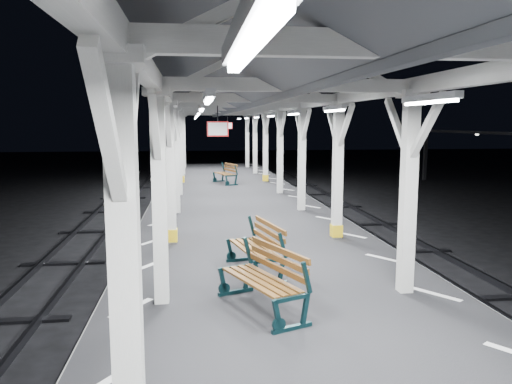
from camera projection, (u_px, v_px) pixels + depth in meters
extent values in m
plane|color=black|center=(268.00, 310.00, 10.21)|extent=(120.00, 120.00, 0.00)
cube|color=black|center=(268.00, 287.00, 10.14)|extent=(6.00, 50.00, 1.00)
cube|color=silver|center=(145.00, 267.00, 9.76)|extent=(1.00, 48.00, 0.01)
cube|color=silver|center=(385.00, 258.00, 10.38)|extent=(1.00, 48.00, 0.01)
cube|color=#2D2D33|center=(41.00, 317.00, 9.64)|extent=(0.08, 60.00, 0.16)
cube|color=black|center=(11.00, 321.00, 9.58)|extent=(2.20, 0.22, 0.06)
cube|color=#2D2D33|center=(472.00, 297.00, 10.76)|extent=(0.08, 60.00, 0.16)
cube|color=black|center=(495.00, 298.00, 10.84)|extent=(2.20, 0.22, 0.06)
cube|color=silver|center=(126.00, 286.00, 3.71)|extent=(0.22, 0.22, 3.20)
cube|color=silver|center=(117.00, 57.00, 3.48)|extent=(0.40, 0.40, 0.12)
cube|color=silver|center=(129.00, 129.00, 4.09)|extent=(0.10, 0.99, 0.99)
cube|color=silver|center=(107.00, 131.00, 3.01)|extent=(0.10, 0.99, 0.99)
cube|color=silver|center=(160.00, 202.00, 7.64)|extent=(0.22, 0.22, 3.20)
cube|color=silver|center=(157.00, 92.00, 7.41)|extent=(0.40, 0.40, 0.12)
cube|color=silver|center=(160.00, 126.00, 8.02)|extent=(0.10, 0.99, 0.99)
cube|color=silver|center=(155.00, 127.00, 6.94)|extent=(0.10, 0.99, 0.99)
cube|color=silver|center=(170.00, 175.00, 11.57)|extent=(0.22, 0.22, 3.20)
cube|color=silver|center=(169.00, 103.00, 11.34)|extent=(0.40, 0.40, 0.12)
cube|color=yellow|center=(172.00, 235.00, 11.76)|extent=(0.26, 0.26, 0.30)
cube|color=silver|center=(170.00, 125.00, 11.95)|extent=(0.10, 0.99, 0.99)
cube|color=silver|center=(168.00, 125.00, 10.87)|extent=(0.10, 0.99, 0.99)
cube|color=silver|center=(176.00, 162.00, 15.50)|extent=(0.22, 0.22, 3.20)
cube|color=silver|center=(175.00, 108.00, 15.27)|extent=(0.40, 0.40, 0.12)
cube|color=silver|center=(176.00, 125.00, 15.88)|extent=(0.10, 0.99, 0.99)
cube|color=silver|center=(174.00, 125.00, 14.80)|extent=(0.10, 0.99, 0.99)
cube|color=silver|center=(179.00, 154.00, 19.43)|extent=(0.22, 0.22, 3.20)
cube|color=silver|center=(178.00, 111.00, 19.20)|extent=(0.40, 0.40, 0.12)
cube|color=silver|center=(179.00, 124.00, 19.81)|extent=(0.10, 0.99, 0.99)
cube|color=silver|center=(178.00, 124.00, 18.73)|extent=(0.10, 0.99, 0.99)
cube|color=silver|center=(181.00, 149.00, 23.36)|extent=(0.22, 0.22, 3.20)
cube|color=silver|center=(180.00, 113.00, 23.13)|extent=(0.40, 0.40, 0.12)
cube|color=yellow|center=(182.00, 179.00, 23.55)|extent=(0.26, 0.26, 0.30)
cube|color=silver|center=(181.00, 124.00, 23.74)|extent=(0.10, 0.99, 0.99)
cube|color=silver|center=(180.00, 124.00, 22.66)|extent=(0.10, 0.99, 0.99)
cube|color=silver|center=(183.00, 145.00, 27.29)|extent=(0.22, 0.22, 3.20)
cube|color=silver|center=(182.00, 115.00, 27.06)|extent=(0.40, 0.40, 0.12)
cube|color=silver|center=(182.00, 124.00, 27.67)|extent=(0.10, 0.99, 0.99)
cube|color=silver|center=(182.00, 124.00, 26.59)|extent=(0.10, 0.99, 0.99)
cube|color=silver|center=(184.00, 142.00, 31.22)|extent=(0.22, 0.22, 3.20)
cube|color=silver|center=(183.00, 116.00, 30.99)|extent=(0.40, 0.40, 0.12)
cube|color=silver|center=(184.00, 124.00, 31.60)|extent=(0.10, 0.99, 0.99)
cube|color=silver|center=(183.00, 124.00, 30.52)|extent=(0.10, 0.99, 0.99)
cube|color=silver|center=(408.00, 197.00, 8.14)|extent=(0.22, 0.22, 3.20)
cube|color=silver|center=(412.00, 94.00, 7.91)|extent=(0.40, 0.40, 0.12)
cube|color=silver|center=(397.00, 126.00, 8.52)|extent=(0.10, 0.99, 0.99)
cube|color=silver|center=(427.00, 126.00, 7.44)|extent=(0.10, 0.99, 0.99)
cube|color=silver|center=(338.00, 173.00, 12.07)|extent=(0.22, 0.22, 3.20)
cube|color=silver|center=(339.00, 104.00, 11.84)|extent=(0.40, 0.40, 0.12)
cube|color=yellow|center=(336.00, 230.00, 12.27)|extent=(0.26, 0.26, 0.30)
cube|color=silver|center=(332.00, 125.00, 12.45)|extent=(0.10, 0.99, 0.99)
cube|color=silver|center=(346.00, 125.00, 11.37)|extent=(0.10, 0.99, 0.99)
cube|color=silver|center=(302.00, 161.00, 16.00)|extent=(0.22, 0.22, 3.20)
cube|color=silver|center=(302.00, 108.00, 15.77)|extent=(0.40, 0.40, 0.12)
cube|color=silver|center=(299.00, 125.00, 16.38)|extent=(0.10, 0.99, 0.99)
cube|color=silver|center=(306.00, 125.00, 15.30)|extent=(0.10, 0.99, 0.99)
cube|color=silver|center=(280.00, 153.00, 19.93)|extent=(0.22, 0.22, 3.20)
cube|color=silver|center=(280.00, 111.00, 19.70)|extent=(0.40, 0.40, 0.12)
cube|color=silver|center=(278.00, 124.00, 20.31)|extent=(0.10, 0.99, 0.99)
cube|color=silver|center=(283.00, 124.00, 19.23)|extent=(0.10, 0.99, 0.99)
cube|color=silver|center=(265.00, 148.00, 23.86)|extent=(0.22, 0.22, 3.20)
cube|color=silver|center=(266.00, 113.00, 23.63)|extent=(0.40, 0.40, 0.12)
cube|color=yellow|center=(265.00, 178.00, 24.06)|extent=(0.26, 0.26, 0.30)
cube|color=silver|center=(264.00, 124.00, 24.24)|extent=(0.10, 0.99, 0.99)
cube|color=silver|center=(267.00, 124.00, 23.16)|extent=(0.10, 0.99, 0.99)
cube|color=silver|center=(255.00, 145.00, 27.79)|extent=(0.22, 0.22, 3.20)
cube|color=silver|center=(255.00, 115.00, 27.56)|extent=(0.40, 0.40, 0.12)
cube|color=silver|center=(254.00, 124.00, 28.18)|extent=(0.10, 0.99, 0.99)
cube|color=silver|center=(256.00, 124.00, 27.09)|extent=(0.10, 0.99, 0.99)
cube|color=silver|center=(247.00, 142.00, 31.72)|extent=(0.22, 0.22, 3.20)
cube|color=silver|center=(247.00, 116.00, 31.50)|extent=(0.40, 0.40, 0.12)
cube|color=silver|center=(246.00, 124.00, 32.11)|extent=(0.10, 0.99, 0.99)
cube|color=silver|center=(248.00, 124.00, 31.02)|extent=(0.10, 0.99, 0.99)
cube|color=silver|center=(164.00, 92.00, 9.36)|extent=(0.18, 48.00, 0.24)
cube|color=silver|center=(369.00, 94.00, 9.86)|extent=(0.18, 48.00, 0.24)
cube|color=silver|center=(392.00, 45.00, 3.72)|extent=(4.20, 0.14, 0.20)
cube|color=silver|center=(289.00, 85.00, 7.65)|extent=(4.20, 0.14, 0.20)
cube|color=silver|center=(256.00, 98.00, 11.58)|extent=(4.20, 0.14, 0.20)
cube|color=silver|center=(240.00, 104.00, 15.51)|extent=(4.20, 0.14, 0.20)
cube|color=silver|center=(230.00, 108.00, 19.44)|extent=(4.20, 0.14, 0.20)
cube|color=silver|center=(223.00, 111.00, 23.37)|extent=(4.20, 0.14, 0.20)
cube|color=silver|center=(219.00, 112.00, 27.30)|extent=(4.20, 0.14, 0.20)
cube|color=silver|center=(215.00, 114.00, 31.23)|extent=(4.20, 0.14, 0.20)
cube|color=silver|center=(269.00, 44.00, 9.48)|extent=(0.16, 48.00, 0.20)
cube|color=#46494D|center=(201.00, 63.00, 9.37)|extent=(2.80, 49.00, 1.45)
cube|color=#46494D|center=(335.00, 65.00, 9.70)|extent=(2.80, 49.00, 1.45)
cube|color=silver|center=(249.00, 30.00, 1.63)|extent=(0.10, 1.35, 0.08)
cube|color=white|center=(249.00, 46.00, 1.63)|extent=(0.05, 1.25, 0.05)
cube|color=silver|center=(208.00, 96.00, 5.56)|extent=(0.10, 1.35, 0.08)
cube|color=white|center=(208.00, 100.00, 5.56)|extent=(0.05, 1.25, 0.05)
cube|color=silver|center=(201.00, 107.00, 9.49)|extent=(0.10, 1.35, 0.08)
cube|color=white|center=(202.00, 110.00, 9.49)|extent=(0.05, 1.25, 0.05)
cube|color=silver|center=(199.00, 112.00, 13.42)|extent=(0.10, 1.35, 0.08)
cube|color=white|center=(199.00, 114.00, 13.42)|extent=(0.05, 1.25, 0.05)
cube|color=silver|center=(197.00, 114.00, 17.35)|extent=(0.10, 1.35, 0.08)
cube|color=white|center=(197.00, 116.00, 17.35)|extent=(0.05, 1.25, 0.05)
cube|color=silver|center=(196.00, 116.00, 21.28)|extent=(0.10, 1.35, 0.08)
cube|color=white|center=(196.00, 117.00, 21.28)|extent=(0.05, 1.25, 0.05)
cube|color=silver|center=(195.00, 117.00, 25.21)|extent=(0.10, 1.35, 0.08)
cube|color=white|center=(195.00, 118.00, 25.21)|extent=(0.05, 1.25, 0.05)
cube|color=silver|center=(195.00, 118.00, 29.14)|extent=(0.10, 1.35, 0.08)
cube|color=white|center=(195.00, 119.00, 29.14)|extent=(0.05, 1.25, 0.05)
cube|color=silver|center=(429.00, 97.00, 5.88)|extent=(0.10, 1.35, 0.08)
cube|color=white|center=(429.00, 102.00, 5.89)|extent=(0.05, 1.25, 0.05)
cube|color=silver|center=(334.00, 108.00, 9.81)|extent=(0.10, 1.35, 0.08)
cube|color=white|center=(334.00, 110.00, 9.82)|extent=(0.05, 1.25, 0.05)
cube|color=silver|center=(293.00, 112.00, 13.74)|extent=(0.10, 1.35, 0.08)
cube|color=white|center=(293.00, 114.00, 13.75)|extent=(0.05, 1.25, 0.05)
cube|color=silver|center=(271.00, 115.00, 17.67)|extent=(0.10, 1.35, 0.08)
cube|color=white|center=(271.00, 116.00, 17.68)|extent=(0.05, 1.25, 0.05)
cube|color=silver|center=(256.00, 116.00, 21.60)|extent=(0.10, 1.35, 0.08)
cube|color=white|center=(256.00, 117.00, 21.61)|extent=(0.05, 1.25, 0.05)
cube|color=silver|center=(246.00, 117.00, 25.53)|extent=(0.10, 1.35, 0.08)
cube|color=white|center=(246.00, 118.00, 25.54)|extent=(0.05, 1.25, 0.05)
cube|color=silver|center=(239.00, 118.00, 29.46)|extent=(0.10, 1.35, 0.08)
cube|color=white|center=(239.00, 119.00, 29.47)|extent=(0.05, 1.25, 0.05)
cylinder|color=black|center=(218.00, 114.00, 11.57)|extent=(0.02, 0.02, 0.36)
cube|color=red|center=(218.00, 129.00, 11.62)|extent=(0.50, 0.03, 0.35)
cube|color=white|center=(218.00, 129.00, 11.62)|extent=(0.44, 0.04, 0.29)
cylinder|color=black|center=(228.00, 119.00, 26.71)|extent=(0.02, 0.02, 0.36)
cube|color=red|center=(228.00, 126.00, 26.76)|extent=(0.50, 0.03, 0.35)
cube|color=white|center=(228.00, 126.00, 26.76)|extent=(0.44, 0.05, 0.29)
cube|color=black|center=(425.00, 156.00, 33.36)|extent=(0.20, 0.20, 3.30)
sphere|color=silver|center=(477.00, 134.00, 27.25)|extent=(0.20, 0.20, 0.20)
sphere|color=silver|center=(426.00, 132.00, 33.15)|extent=(0.20, 0.20, 0.20)
cube|color=#0C262B|center=(292.00, 328.00, 6.79)|extent=(0.61, 0.30, 0.06)
cube|color=#0C262B|center=(278.00, 316.00, 6.65)|extent=(0.17, 0.11, 0.49)
cube|color=#0C262B|center=(305.00, 310.00, 6.86)|extent=(0.16, 0.10, 0.49)
cube|color=#0C262B|center=(307.00, 278.00, 6.81)|extent=(0.18, 0.11, 0.46)
cube|color=#0C262B|center=(236.00, 292.00, 8.25)|extent=(0.61, 0.30, 0.06)
cube|color=#0C262B|center=(223.00, 282.00, 8.10)|extent=(0.17, 0.11, 0.49)
cube|color=#0C262B|center=(247.00, 278.00, 8.32)|extent=(0.16, 0.10, 0.49)
cube|color=#0C262B|center=(248.00, 250.00, 8.27)|extent=(0.18, 0.11, 0.46)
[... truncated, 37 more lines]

